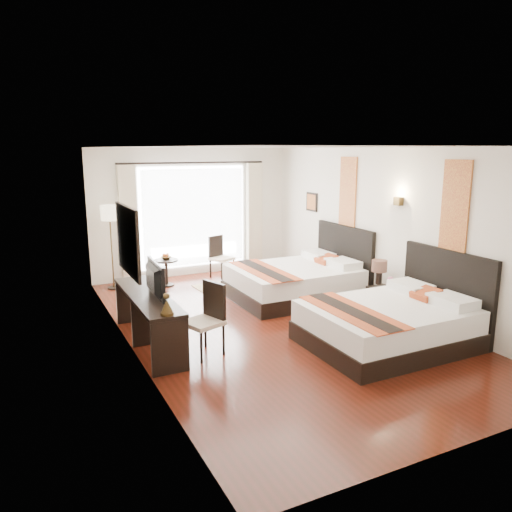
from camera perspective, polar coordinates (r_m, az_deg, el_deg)
name	(u,v)px	position (r m, az deg, el deg)	size (l,w,h in m)	color
floor	(273,325)	(8.11, 1.93, -7.90)	(4.50, 7.50, 0.01)	#3D150B
ceiling	(274,148)	(7.61, 2.09, 12.27)	(4.50, 7.50, 0.02)	white
wall_headboard	(387,229)	(9.01, 14.70, 2.99)	(0.01, 7.50, 2.80)	silver
wall_desk	(128,252)	(6.98, -14.46, 0.40)	(0.01, 7.50, 2.80)	silver
wall_window	(193,212)	(11.14, -7.20, 4.99)	(4.50, 0.01, 2.80)	silver
wall_entry	(472,306)	(4.87, 23.48, -5.31)	(4.50, 0.01, 2.80)	silver
window_glass	(193,217)	(11.14, -7.16, 4.47)	(2.40, 0.02, 2.20)	white
sheer_curtain	(194,217)	(11.08, -7.05, 4.43)	(2.30, 0.02, 2.10)	white
drape_left	(129,223)	(10.66, -14.36, 3.73)	(0.35, 0.14, 2.35)	beige
drape_right	(254,214)	(11.60, -0.19, 4.77)	(0.35, 0.14, 2.35)	beige
art_panel_near	(455,206)	(7.89, 21.80, 5.29)	(0.03, 0.50, 1.35)	maroon
art_panel_far	(348,193)	(9.81, 10.45, 7.15)	(0.03, 0.50, 1.35)	maroon
wall_sconce	(398,201)	(8.67, 15.97, 6.04)	(0.10, 0.14, 0.14)	#3F2F16
mirror_frame	(128,240)	(7.03, -14.46, 1.73)	(0.04, 1.25, 0.95)	black
mirror_glass	(130,240)	(7.03, -14.26, 1.75)	(0.01, 1.12, 0.82)	white
bed_near	(392,322)	(7.50, 15.28, -7.29)	(2.29, 1.79, 1.30)	black
bed_far	(298,280)	(9.49, 4.83, -2.76)	(2.32, 1.81, 1.31)	black
nightstand	(383,300)	(8.86, 14.27, -4.95)	(0.38, 0.47, 0.45)	black
table_lamp	(379,268)	(8.78, 13.91, -1.31)	(0.26, 0.26, 0.42)	black
vase	(390,284)	(8.60, 15.08, -3.12)	(0.13, 0.13, 0.14)	black
console_desk	(148,319)	(7.37, -12.21, -7.11)	(0.50, 2.20, 0.76)	black
television	(150,279)	(7.08, -12.03, -2.63)	(0.85, 0.11, 0.49)	black
bronze_figurine	(167,305)	(6.29, -10.15, -5.57)	(0.17, 0.17, 0.25)	#3F2F16
desk_chair	(205,333)	(6.94, -5.90, -8.78)	(0.59, 0.59, 1.00)	beige
floor_lamp	(110,218)	(10.24, -16.37, 4.15)	(0.34, 0.34, 1.69)	black
side_table	(166,273)	(10.43, -10.20, -1.88)	(0.48, 0.48, 0.55)	black
fruit_bowl	(166,258)	(10.41, -10.25, -0.21)	(0.21, 0.21, 0.05)	#4B2D1B
window_chair	(221,265)	(10.96, -3.99, -1.03)	(0.55, 0.55, 0.91)	beige
jute_rug	(223,286)	(10.30, -3.75, -3.46)	(1.11, 0.76, 0.01)	tan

